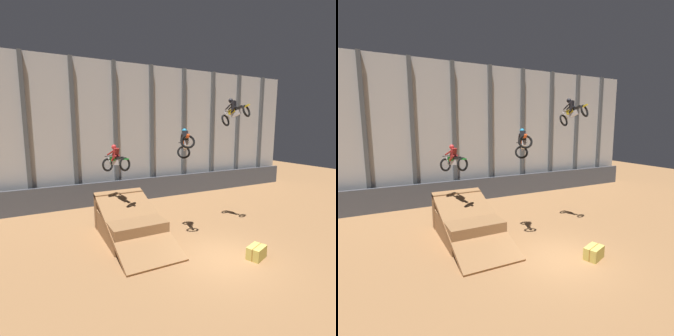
# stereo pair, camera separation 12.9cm
# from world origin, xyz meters

# --- Properties ---
(ground_plane) EXTENTS (60.00, 60.00, 0.00)m
(ground_plane) POSITION_xyz_m (0.00, 0.00, 0.00)
(ground_plane) COLOR #996B42
(arena_back_wall) EXTENTS (32.00, 0.40, 10.69)m
(arena_back_wall) POSITION_xyz_m (0.00, 11.50, 5.34)
(arena_back_wall) COLOR silver
(arena_back_wall) RESTS_ON ground_plane
(lower_barrier) EXTENTS (31.36, 0.20, 1.74)m
(lower_barrier) POSITION_xyz_m (0.00, 10.69, 0.87)
(lower_barrier) COLOR #474C56
(lower_barrier) RESTS_ON ground_plane
(dirt_ramp) EXTENTS (2.85, 5.90, 2.19)m
(dirt_ramp) POSITION_xyz_m (-2.90, 4.48, 0.73)
(dirt_ramp) COLOR olive
(dirt_ramp) RESTS_ON ground_plane
(rider_bike_left_air) EXTENTS (1.32, 1.76, 1.52)m
(rider_bike_left_air) POSITION_xyz_m (-3.36, 4.99, 4.07)
(rider_bike_left_air) COLOR black
(rider_bike_center_air) EXTENTS (1.30, 1.83, 1.67)m
(rider_bike_center_air) POSITION_xyz_m (-0.18, 3.13, 5.00)
(rider_bike_center_air) COLOR black
(rider_bike_right_air) EXTENTS (1.24, 1.82, 1.65)m
(rider_bike_right_air) POSITION_xyz_m (3.27, 3.39, 6.68)
(rider_bike_right_air) COLOR black
(hay_bale_trackside) EXTENTS (1.05, 0.88, 0.57)m
(hay_bale_trackside) POSITION_xyz_m (1.34, -0.60, 0.28)
(hay_bale_trackside) COLOR #CCB751
(hay_bale_trackside) RESTS_ON ground_plane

